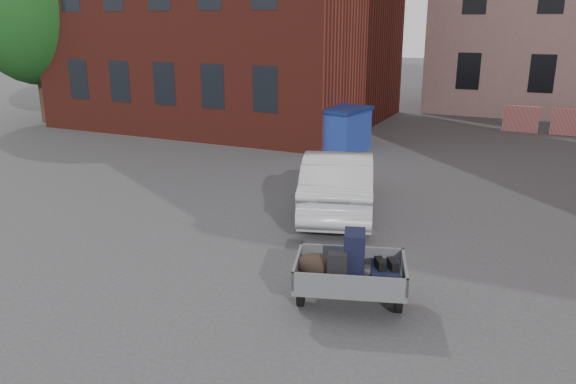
% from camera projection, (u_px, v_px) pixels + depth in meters
% --- Properties ---
extents(ground, '(120.00, 120.00, 0.00)m').
position_uv_depth(ground, '(313.00, 267.00, 9.79)').
color(ground, '#38383A').
rests_on(ground, ground).
extents(far_building, '(6.00, 6.00, 8.00)m').
position_uv_depth(far_building, '(155.00, 23.00, 35.77)').
color(far_building, maroon).
rests_on(far_building, ground).
extents(barriers, '(4.70, 0.18, 1.00)m').
position_uv_depth(barriers, '(570.00, 122.00, 20.98)').
color(barriers, red).
rests_on(barriers, ground).
extents(trailer, '(1.85, 1.97, 1.20)m').
position_uv_depth(trailer, '(349.00, 271.00, 8.20)').
color(trailer, black).
rests_on(trailer, ground).
extents(dumpster, '(3.72, 2.39, 1.45)m').
position_uv_depth(dumpster, '(316.00, 126.00, 18.94)').
color(dumpster, '#1F3897').
rests_on(dumpster, ground).
extents(silver_car, '(2.68, 4.46, 1.39)m').
position_uv_depth(silver_car, '(338.00, 181.00, 12.49)').
color(silver_car, '#B8BBC0').
rests_on(silver_car, ground).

